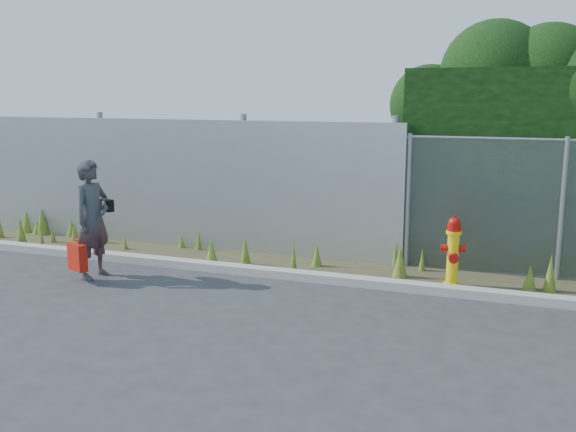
# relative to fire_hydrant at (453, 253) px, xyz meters

# --- Properties ---
(ground) EXTENTS (80.00, 80.00, 0.00)m
(ground) POSITION_rel_fire_hydrant_xyz_m (-1.82, -2.17, -0.49)
(ground) COLOR #323234
(ground) RESTS_ON ground
(curb) EXTENTS (16.00, 0.22, 0.12)m
(curb) POSITION_rel_fire_hydrant_xyz_m (-1.82, -0.37, -0.43)
(curb) COLOR #A7A097
(curb) RESTS_ON ground
(weed_strip) EXTENTS (16.00, 1.29, 0.54)m
(weed_strip) POSITION_rel_fire_hydrant_xyz_m (-2.34, 0.27, -0.34)
(weed_strip) COLOR #403A24
(weed_strip) RESTS_ON ground
(corrugated_fence) EXTENTS (8.50, 0.21, 2.30)m
(corrugated_fence) POSITION_rel_fire_hydrant_xyz_m (-5.07, 0.84, 0.61)
(corrugated_fence) COLOR #ABAEB2
(corrugated_fence) RESTS_ON ground
(fire_hydrant) EXTENTS (0.34, 0.30, 1.01)m
(fire_hydrant) POSITION_rel_fire_hydrant_xyz_m (0.00, 0.00, 0.00)
(fire_hydrant) COLOR yellow
(fire_hydrant) RESTS_ON ground
(woman) EXTENTS (0.48, 0.67, 1.72)m
(woman) POSITION_rel_fire_hydrant_xyz_m (-4.92, -1.27, 0.37)
(woman) COLOR #0E5A59
(woman) RESTS_ON ground
(red_tote_bag) EXTENTS (0.35, 0.13, 0.46)m
(red_tote_bag) POSITION_rel_fire_hydrant_xyz_m (-4.99, -1.56, -0.12)
(red_tote_bag) COLOR #A11E09
(black_shoulder_bag) EXTENTS (0.23, 0.10, 0.18)m
(black_shoulder_bag) POSITION_rel_fire_hydrant_xyz_m (-4.84, -1.02, 0.54)
(black_shoulder_bag) COLOR black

